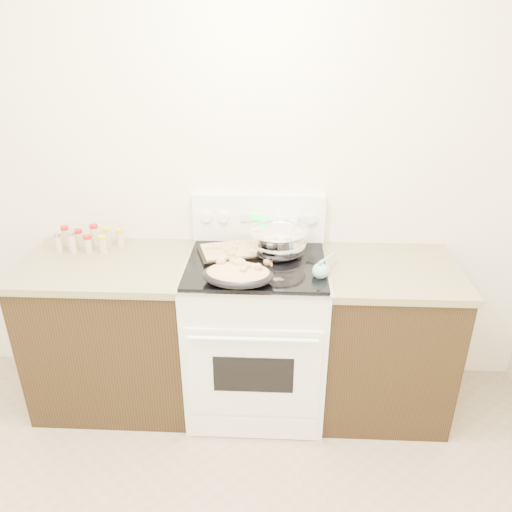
{
  "coord_description": "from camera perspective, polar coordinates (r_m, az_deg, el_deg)",
  "views": [
    {
      "loc": [
        0.46,
        -0.98,
        2.13
      ],
      "look_at": [
        0.35,
        1.37,
        1.0
      ],
      "focal_mm": 35.0,
      "sensor_mm": 36.0,
      "label": 1
    }
  ],
  "objects": [
    {
      "name": "room_shell",
      "position": [
        1.17,
        -20.82,
        2.36
      ],
      "size": [
        4.1,
        3.6,
        2.75
      ],
      "color": "white",
      "rests_on": "ground"
    },
    {
      "name": "counter_left",
      "position": [
        3.08,
        -15.71,
        -8.25
      ],
      "size": [
        0.93,
        0.67,
        0.92
      ],
      "color": "black",
      "rests_on": "ground"
    },
    {
      "name": "counter_right",
      "position": [
        3.0,
        14.31,
        -9.1
      ],
      "size": [
        0.73,
        0.67,
        0.92
      ],
      "color": "black",
      "rests_on": "ground"
    },
    {
      "name": "kitchen_range",
      "position": [
        2.92,
        0.05,
        -8.6
      ],
      "size": [
        0.78,
        0.73,
        1.22
      ],
      "color": "white",
      "rests_on": "ground"
    },
    {
      "name": "mixing_bowl",
      "position": [
        2.74,
        2.53,
        1.64
      ],
      "size": [
        0.36,
        0.36,
        0.19
      ],
      "color": "silver",
      "rests_on": "kitchen_range"
    },
    {
      "name": "roasting_pan",
      "position": [
        2.46,
        -2.07,
        -2.03
      ],
      "size": [
        0.37,
        0.27,
        0.11
      ],
      "color": "black",
      "rests_on": "kitchen_range"
    },
    {
      "name": "baking_sheet",
      "position": [
        2.76,
        -2.73,
        0.57
      ],
      "size": [
        0.42,
        0.35,
        0.06
      ],
      "color": "black",
      "rests_on": "kitchen_range"
    },
    {
      "name": "wooden_spoon",
      "position": [
        2.69,
        1.4,
        -0.32
      ],
      "size": [
        0.05,
        0.28,
        0.04
      ],
      "color": "#B37551",
      "rests_on": "kitchen_range"
    },
    {
      "name": "blue_ladle",
      "position": [
        2.54,
        7.45,
        -1.54
      ],
      "size": [
        0.14,
        0.27,
        0.1
      ],
      "color": "#7DB5BB",
      "rests_on": "kitchen_range"
    },
    {
      "name": "spice_jars",
      "position": [
        3.03,
        -18.66,
        1.83
      ],
      "size": [
        0.38,
        0.15,
        0.13
      ],
      "color": "#BFB28C",
      "rests_on": "counter_left"
    }
  ]
}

